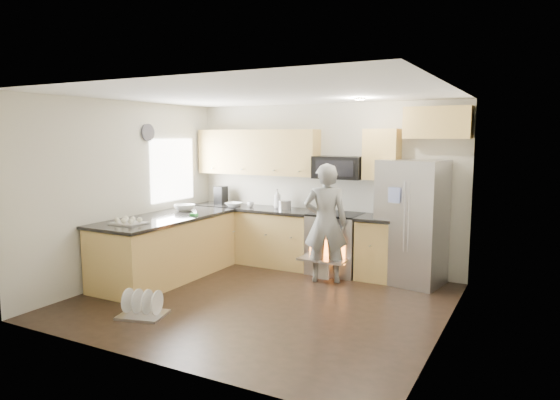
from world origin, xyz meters
The scene contains 8 objects.
ground centered at (0.00, 0.00, 0.00)m, with size 4.50×4.50×0.00m, color black.
room_shell centered at (-0.04, 0.02, 1.67)m, with size 4.54×4.04×2.62m.
back_cabinet_run centered at (-0.58, 1.75, 0.96)m, with size 4.45×0.64×2.50m.
peninsula centered at (-1.75, 0.25, 0.46)m, with size 0.96×2.36×1.03m.
stove_range centered at (0.35, 1.69, 0.68)m, with size 0.76×0.97×1.79m.
refrigerator centered at (1.50, 1.70, 0.88)m, with size 0.97×0.81×1.77m.
person centered at (0.39, 1.20, 0.86)m, with size 0.63×0.41×1.72m, color slate.
dish_rack centered at (-0.94, -1.12, 0.09)m, with size 0.61×0.54×0.32m.
Camera 1 is at (3.12, -5.33, 2.10)m, focal length 32.00 mm.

